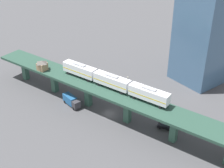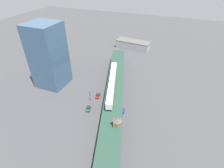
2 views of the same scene
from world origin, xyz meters
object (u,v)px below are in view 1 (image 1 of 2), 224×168
at_px(signal_hut, 42,65).
at_px(street_lamp, 128,84).
at_px(office_tower, 205,33).
at_px(subway_train, 112,81).
at_px(street_car_red, 130,100).
at_px(street_car_black, 165,126).
at_px(street_car_green, 110,86).
at_px(delivery_truck, 71,101).

distance_m(signal_hut, street_lamp, 29.14).
bearing_deg(street_lamp, office_tower, 166.33).
height_order(subway_train, street_car_red, subway_train).
distance_m(subway_train, street_car_black, 20.25).
bearing_deg(street_car_black, signal_hut, -64.63).
bearing_deg(street_car_green, street_car_red, 90.41).
height_order(street_car_green, street_lamp, street_lamp).
relative_size(signal_hut, street_lamp, 0.58).
xyz_separation_m(signal_hut, office_tower, (-49.94, 25.24, 7.67)).
distance_m(signal_hut, street_car_black, 44.64).
distance_m(street_car_green, street_car_black, 27.70).
bearing_deg(street_car_green, signal_hut, -31.18).
relative_size(delivery_truck, street_lamp, 1.05).
distance_m(signal_hut, delivery_truck, 15.66).
xyz_separation_m(subway_train, street_car_red, (-8.08, -0.72, -10.13)).
distance_m(street_car_green, delivery_truck, 16.33).
xyz_separation_m(subway_train, signal_hut, (11.40, -23.50, -0.74)).
bearing_deg(signal_hut, delivery_truck, 103.76).
bearing_deg(office_tower, subway_train, -2.60).
bearing_deg(office_tower, street_car_green, -23.85).
xyz_separation_m(street_car_green, street_lamp, (-2.34, 6.64, 3.17)).
height_order(street_car_red, street_car_black, same).
bearing_deg(delivery_truck, street_car_red, 148.45).
height_order(delivery_truck, street_lamp, street_lamp).
distance_m(subway_train, street_car_red, 12.98).
distance_m(subway_train, delivery_truck, 16.46).
xyz_separation_m(signal_hut, street_car_red, (-19.47, 22.77, -9.39)).
bearing_deg(signal_hut, street_car_black, 115.37).
bearing_deg(street_car_black, office_tower, -155.58).
height_order(signal_hut, delivery_truck, signal_hut).
bearing_deg(delivery_truck, office_tower, 165.04).
height_order(subway_train, street_car_green, subway_train).
bearing_deg(subway_train, signal_hut, -64.13).
bearing_deg(signal_hut, office_tower, 153.19).
xyz_separation_m(street_car_black, delivery_truck, (15.58, -26.70, 0.82)).
height_order(street_car_black, office_tower, office_tower).
height_order(signal_hut, street_car_black, signal_hut).
bearing_deg(office_tower, delivery_truck, -14.96).
distance_m(street_car_green, office_tower, 37.51).
bearing_deg(street_car_black, street_car_red, -92.66).
distance_m(street_car_red, street_car_black, 16.67).
height_order(street_car_red, delivery_truck, delivery_truck).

